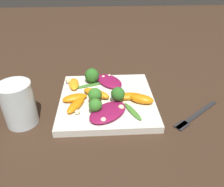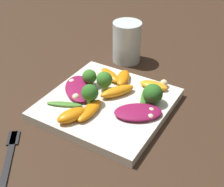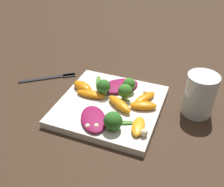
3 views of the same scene
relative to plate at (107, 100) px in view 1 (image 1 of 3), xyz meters
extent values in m
plane|color=#382619|center=(0.00, 0.00, -0.01)|extent=(2.40, 2.40, 0.00)
cube|color=silver|center=(0.00, 0.00, 0.00)|extent=(0.25, 0.25, 0.02)
cylinder|color=silver|center=(-0.20, -0.06, 0.04)|extent=(0.07, 0.07, 0.10)
cube|color=#262628|center=(0.22, -0.06, -0.01)|extent=(0.14, 0.11, 0.01)
cube|color=#262628|center=(0.17, -0.10, -0.01)|extent=(0.04, 0.04, 0.01)
ellipsoid|color=maroon|center=(0.00, -0.07, 0.02)|extent=(0.12, 0.12, 0.01)
ellipsoid|color=maroon|center=(0.01, 0.08, 0.02)|extent=(0.10, 0.11, 0.01)
ellipsoid|color=orange|center=(-0.03, 0.01, 0.02)|extent=(0.08, 0.06, 0.02)
ellipsoid|color=orange|center=(-0.09, 0.06, 0.02)|extent=(0.04, 0.06, 0.01)
ellipsoid|color=orange|center=(-0.08, -0.01, 0.02)|extent=(0.07, 0.05, 0.02)
ellipsoid|color=orange|center=(0.05, -0.01, 0.02)|extent=(0.08, 0.03, 0.02)
ellipsoid|color=orange|center=(-0.08, -0.04, 0.02)|extent=(0.05, 0.07, 0.02)
ellipsoid|color=orange|center=(0.09, -0.03, 0.02)|extent=(0.07, 0.05, 0.02)
cylinder|color=#7A9E51|center=(-0.03, -0.06, 0.02)|extent=(0.01, 0.01, 0.01)
sphere|color=#387A28|center=(-0.03, -0.06, 0.03)|extent=(0.03, 0.03, 0.03)
cylinder|color=#84AD5B|center=(-0.03, -0.03, 0.02)|extent=(0.01, 0.01, 0.02)
sphere|color=#387A28|center=(-0.03, -0.03, 0.04)|extent=(0.03, 0.03, 0.03)
cylinder|color=#7A9E51|center=(0.03, -0.02, 0.02)|extent=(0.01, 0.01, 0.02)
sphere|color=#2D6B23|center=(0.03, -0.02, 0.04)|extent=(0.04, 0.04, 0.04)
cylinder|color=#84AD5B|center=(-0.04, 0.08, 0.01)|extent=(0.01, 0.01, 0.01)
sphere|color=#2D6B23|center=(-0.04, 0.08, 0.03)|extent=(0.04, 0.04, 0.04)
ellipsoid|color=#3D7528|center=(-0.05, 0.06, 0.01)|extent=(0.09, 0.04, 0.00)
ellipsoid|color=#47842D|center=(0.06, -0.07, 0.01)|extent=(0.04, 0.07, 0.01)
sphere|color=beige|center=(-0.01, -0.10, 0.02)|extent=(0.01, 0.01, 0.01)
sphere|color=beige|center=(0.01, 0.10, 0.02)|extent=(0.01, 0.01, 0.01)
sphere|color=beige|center=(-0.01, 0.10, 0.02)|extent=(0.01, 0.01, 0.01)
sphere|color=beige|center=(0.03, -0.06, 0.02)|extent=(0.02, 0.02, 0.02)
sphere|color=beige|center=(-0.07, -0.07, 0.02)|extent=(0.01, 0.01, 0.01)
sphere|color=beige|center=(-0.11, 0.08, 0.02)|extent=(0.02, 0.02, 0.02)
camera|label=1|loc=(-0.01, -0.48, 0.34)|focal=35.00mm
camera|label=2|loc=(0.45, 0.28, 0.39)|focal=50.00mm
camera|label=3|loc=(-0.19, 0.47, 0.41)|focal=42.00mm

